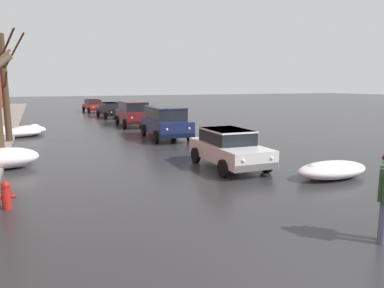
{
  "coord_description": "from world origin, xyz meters",
  "views": [
    {
      "loc": [
        -3.95,
        -3.86,
        3.05
      ],
      "look_at": [
        1.42,
        8.28,
        0.83
      ],
      "focal_mm": 33.17,
      "sensor_mm": 36.0,
      "label": 1
    }
  ],
  "objects_px": {
    "sedan_black_parked_far_down_block": "(110,110)",
    "sedan_red_queued_behind_truck": "(93,105)",
    "suv_darkblue_parked_kerbside_close": "(165,121)",
    "suv_maroon_parked_kerbside_mid": "(133,113)",
    "fire_hydrant": "(6,195)",
    "bare_tree_mid_block": "(4,85)",
    "sedan_white_approaching_near_lane": "(228,147)"
  },
  "relations": [
    {
      "from": "sedan_red_queued_behind_truck",
      "to": "fire_hydrant",
      "type": "height_order",
      "value": "sedan_red_queued_behind_truck"
    },
    {
      "from": "sedan_black_parked_far_down_block",
      "to": "sedan_red_queued_behind_truck",
      "type": "distance_m",
      "value": 7.71
    },
    {
      "from": "suv_darkblue_parked_kerbside_close",
      "to": "sedan_black_parked_far_down_block",
      "type": "height_order",
      "value": "suv_darkblue_parked_kerbside_close"
    },
    {
      "from": "sedan_red_queued_behind_truck",
      "to": "fire_hydrant",
      "type": "distance_m",
      "value": 32.55
    },
    {
      "from": "sedan_black_parked_far_down_block",
      "to": "sedan_white_approaching_near_lane",
      "type": "bearing_deg",
      "value": -89.9
    },
    {
      "from": "sedan_white_approaching_near_lane",
      "to": "sedan_red_queued_behind_truck",
      "type": "distance_m",
      "value": 30.04
    },
    {
      "from": "suv_maroon_parked_kerbside_mid",
      "to": "fire_hydrant",
      "type": "xyz_separation_m",
      "value": [
        -7.52,
        -16.61,
        -0.63
      ]
    },
    {
      "from": "sedan_red_queued_behind_truck",
      "to": "fire_hydrant",
      "type": "bearing_deg",
      "value": -102.13
    },
    {
      "from": "suv_maroon_parked_kerbside_mid",
      "to": "sedan_white_approaching_near_lane",
      "type": "bearing_deg",
      "value": -90.84
    },
    {
      "from": "suv_darkblue_parked_kerbside_close",
      "to": "sedan_red_queued_behind_truck",
      "type": "height_order",
      "value": "suv_darkblue_parked_kerbside_close"
    },
    {
      "from": "sedan_red_queued_behind_truck",
      "to": "bare_tree_mid_block",
      "type": "bearing_deg",
      "value": -109.6
    },
    {
      "from": "bare_tree_mid_block",
      "to": "sedan_red_queued_behind_truck",
      "type": "distance_m",
      "value": 22.23
    },
    {
      "from": "fire_hydrant",
      "to": "suv_maroon_parked_kerbside_mid",
      "type": "bearing_deg",
      "value": 65.64
    },
    {
      "from": "suv_darkblue_parked_kerbside_close",
      "to": "sedan_black_parked_far_down_block",
      "type": "distance_m",
      "value": 14.59
    },
    {
      "from": "suv_maroon_parked_kerbside_mid",
      "to": "sedan_black_parked_far_down_block",
      "type": "height_order",
      "value": "suv_maroon_parked_kerbside_mid"
    },
    {
      "from": "suv_darkblue_parked_kerbside_close",
      "to": "sedan_red_queued_behind_truck",
      "type": "xyz_separation_m",
      "value": [
        -0.73,
        22.28,
        -0.24
      ]
    },
    {
      "from": "fire_hydrant",
      "to": "bare_tree_mid_block",
      "type": "bearing_deg",
      "value": 93.0
    },
    {
      "from": "suv_darkblue_parked_kerbside_close",
      "to": "suv_maroon_parked_kerbside_mid",
      "type": "bearing_deg",
      "value": 90.4
    },
    {
      "from": "sedan_white_approaching_near_lane",
      "to": "fire_hydrant",
      "type": "relative_size",
      "value": 5.68
    },
    {
      "from": "sedan_white_approaching_near_lane",
      "to": "bare_tree_mid_block",
      "type": "bearing_deg",
      "value": 130.55
    },
    {
      "from": "bare_tree_mid_block",
      "to": "suv_maroon_parked_kerbside_mid",
      "type": "xyz_separation_m",
      "value": [
        8.1,
        5.62,
        -2.05
      ]
    },
    {
      "from": "suv_darkblue_parked_kerbside_close",
      "to": "sedan_white_approaching_near_lane",
      "type": "bearing_deg",
      "value": -91.97
    },
    {
      "from": "bare_tree_mid_block",
      "to": "sedan_red_queued_behind_truck",
      "type": "bearing_deg",
      "value": 70.4
    },
    {
      "from": "sedan_red_queued_behind_truck",
      "to": "fire_hydrant",
      "type": "xyz_separation_m",
      "value": [
        -6.84,
        -31.82,
        -0.39
      ]
    },
    {
      "from": "sedan_red_queued_behind_truck",
      "to": "suv_maroon_parked_kerbside_mid",
      "type": "bearing_deg",
      "value": -87.44
    },
    {
      "from": "sedan_white_approaching_near_lane",
      "to": "suv_maroon_parked_kerbside_mid",
      "type": "xyz_separation_m",
      "value": [
        0.22,
        14.83,
        0.24
      ]
    },
    {
      "from": "sedan_black_parked_far_down_block",
      "to": "fire_hydrant",
      "type": "height_order",
      "value": "sedan_black_parked_far_down_block"
    },
    {
      "from": "bare_tree_mid_block",
      "to": "sedan_black_parked_far_down_block",
      "type": "distance_m",
      "value": 15.47
    },
    {
      "from": "sedan_red_queued_behind_truck",
      "to": "fire_hydrant",
      "type": "relative_size",
      "value": 5.99
    },
    {
      "from": "sedan_white_approaching_near_lane",
      "to": "sedan_black_parked_far_down_block",
      "type": "relative_size",
      "value": 0.89
    },
    {
      "from": "sedan_white_approaching_near_lane",
      "to": "sedan_red_queued_behind_truck",
      "type": "height_order",
      "value": "same"
    },
    {
      "from": "sedan_white_approaching_near_lane",
      "to": "sedan_red_queued_behind_truck",
      "type": "relative_size",
      "value": 0.95
    }
  ]
}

